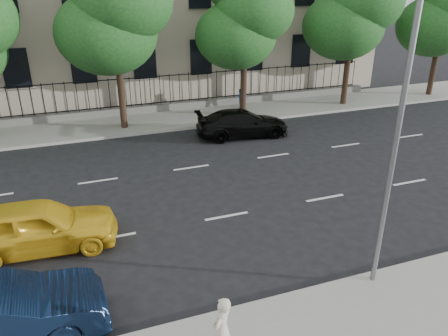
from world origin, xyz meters
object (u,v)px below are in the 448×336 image
Objects in this scene: black_sedan at (242,123)px; woman_near at (222,329)px; street_light at (387,96)px; yellow_taxi at (38,226)px.

woman_near is at bearing 162.55° from black_sedan.
black_sedan is at bearing 84.32° from street_light.
yellow_taxi is at bearing 133.69° from black_sedan.
street_light reaches higher than black_sedan.
street_light is 1.67× the size of black_sedan.
street_light is 5.06× the size of woman_near.
street_light is 1.71× the size of yellow_taxi.
street_light is 6.58m from woman_near.
black_sedan is at bearing -156.55° from woman_near.
street_light is at bearing 156.25° from woman_near.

